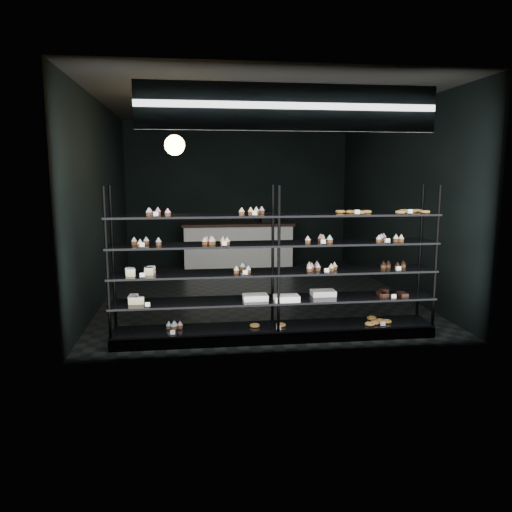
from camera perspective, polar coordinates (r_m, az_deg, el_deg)
name	(u,v)px	position (r m, az deg, el deg)	size (l,w,h in m)	color
room	(255,201)	(8.46, -0.16, 6.36)	(5.01, 6.01, 3.20)	black
display_shelf	(273,290)	(6.18, 1.98, -3.86)	(4.00, 0.50, 1.91)	black
signage	(289,107)	(5.61, 3.84, 16.61)	(3.30, 0.05, 0.50)	#0D1544
pendant_lamp	(175,145)	(7.41, -9.28, 12.41)	(0.29, 0.29, 0.87)	black
service_counter	(238,244)	(11.04, -2.04, 1.33)	(2.45, 0.65, 1.23)	white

